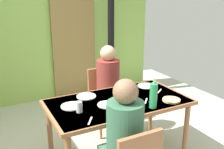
{
  "coord_description": "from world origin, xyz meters",
  "views": [
    {
      "loc": [
        -0.81,
        -2.15,
        1.82
      ],
      "look_at": [
        0.41,
        0.2,
        1.0
      ],
      "focal_mm": 40.96,
      "sensor_mm": 36.0,
      "label": 1
    }
  ],
  "objects_px": {
    "chair_far_diner": "(104,96)",
    "person_far_diner": "(109,79)",
    "person_near_diner": "(124,130)",
    "water_bottle_green_near": "(153,95)",
    "dining_table": "(118,107)"
  },
  "relations": [
    {
      "from": "dining_table",
      "to": "water_bottle_green_near",
      "type": "xyz_separation_m",
      "value": [
        0.22,
        -0.31,
        0.21
      ]
    },
    {
      "from": "person_far_diner",
      "to": "water_bottle_green_near",
      "type": "bearing_deg",
      "value": 91.71
    },
    {
      "from": "dining_table",
      "to": "water_bottle_green_near",
      "type": "distance_m",
      "value": 0.44
    },
    {
      "from": "dining_table",
      "to": "chair_far_diner",
      "type": "distance_m",
      "value": 0.8
    },
    {
      "from": "chair_far_diner",
      "to": "person_far_diner",
      "type": "xyz_separation_m",
      "value": [
        -0.0,
        -0.14,
        0.28
      ]
    },
    {
      "from": "person_far_diner",
      "to": "chair_far_diner",
      "type": "bearing_deg",
      "value": -90.0
    },
    {
      "from": "water_bottle_green_near",
      "to": "dining_table",
      "type": "bearing_deg",
      "value": 125.26
    },
    {
      "from": "person_far_diner",
      "to": "person_near_diner",
      "type": "bearing_deg",
      "value": 68.73
    },
    {
      "from": "chair_far_diner",
      "to": "person_near_diner",
      "type": "height_order",
      "value": "person_near_diner"
    },
    {
      "from": "dining_table",
      "to": "chair_far_diner",
      "type": "height_order",
      "value": "chair_far_diner"
    },
    {
      "from": "dining_table",
      "to": "chair_far_diner",
      "type": "bearing_deg",
      "value": 75.68
    },
    {
      "from": "person_near_diner",
      "to": "person_far_diner",
      "type": "xyz_separation_m",
      "value": [
        0.48,
        1.24,
        0.0
      ]
    },
    {
      "from": "person_near_diner",
      "to": "water_bottle_green_near",
      "type": "bearing_deg",
      "value": 31.06
    },
    {
      "from": "person_near_diner",
      "to": "water_bottle_green_near",
      "type": "distance_m",
      "value": 0.61
    },
    {
      "from": "dining_table",
      "to": "chair_far_diner",
      "type": "xyz_separation_m",
      "value": [
        0.19,
        0.76,
        -0.18
      ]
    }
  ]
}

